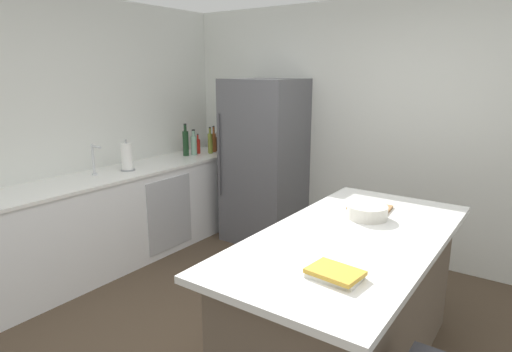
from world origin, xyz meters
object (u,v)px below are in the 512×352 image
wine_bottle (186,143)px  olive_oil_bottle (210,143)px  gin_bottle (194,144)px  cookbook_stack (335,274)px  syrup_bottle (218,143)px  kitchen_island (348,303)px  cutting_board (370,207)px  sink_faucet (94,159)px  mixing_bowl (367,212)px  paper_towel_roll (127,157)px  refrigerator (264,162)px  vinegar_bottle (214,142)px  hot_sauce_bottle (198,146)px

wine_bottle → olive_oil_bottle: bearing=64.4°
gin_bottle → cookbook_stack: 3.33m
syrup_bottle → kitchen_island: bearing=-34.3°
cookbook_stack → cutting_board: cookbook_stack is taller
sink_faucet → mixing_bowl: bearing=7.0°
paper_towel_roll → cookbook_stack: size_ratio=1.17×
paper_towel_roll → refrigerator: bearing=56.3°
refrigerator → olive_oil_bottle: refrigerator is taller
mixing_bowl → cutting_board: bearing=105.7°
wine_bottle → cutting_board: 2.60m
sink_faucet → mixing_bowl: size_ratio=1.12×
vinegar_bottle → mixing_bowl: size_ratio=1.18×
syrup_bottle → wine_bottle: size_ratio=0.62×
paper_towel_roll → cookbook_stack: paper_towel_roll is taller
sink_faucet → wine_bottle: 1.22m
gin_bottle → sink_faucet: bearing=-92.1°
mixing_bowl → vinegar_bottle: bearing=152.4°
wine_bottle → cookbook_stack: size_ratio=1.41×
paper_towel_roll → mixing_bowl: bearing=-0.1°
syrup_bottle → hot_sauce_bottle: size_ratio=0.99×
mixing_bowl → sink_faucet: bearing=-173.0°
cookbook_stack → mixing_bowl: mixing_bowl is taller
olive_oil_bottle → gin_bottle: 0.21m
paper_towel_roll → cookbook_stack: 2.84m
refrigerator → hot_sauce_bottle: bearing=-170.9°
gin_bottle → wine_bottle: (-0.04, -0.09, 0.03)m
paper_towel_roll → olive_oil_bottle: (0.06, 1.18, -0.01)m
syrup_bottle → olive_oil_bottle: (0.04, -0.19, 0.03)m
syrup_bottle → paper_towel_roll: bearing=-91.1°
paper_towel_roll → vinegar_bottle: size_ratio=0.99×
syrup_bottle → gin_bottle: (-0.06, -0.37, 0.03)m
hot_sauce_bottle → sink_faucet: bearing=-91.0°
mixing_bowl → cookbook_stack: bearing=-78.0°
syrup_bottle → wine_bottle: wine_bottle is taller
kitchen_island → hot_sauce_bottle: (-2.59, 1.43, 0.55)m
vinegar_bottle → wine_bottle: 0.40m
cookbook_stack → cutting_board: size_ratio=0.88×
kitchen_island → cutting_board: cutting_board is taller
refrigerator → hot_sauce_bottle: size_ratio=7.74×
sink_faucet → cutting_board: sink_faucet is taller
sink_faucet → vinegar_bottle: size_ratio=0.95×
cutting_board → vinegar_bottle: bearing=155.8°
cookbook_stack → gin_bottle: bearing=144.8°
vinegar_bottle → cookbook_stack: 3.46m
olive_oil_bottle → wine_bottle: bearing=-115.6°
sink_faucet → cookbook_stack: sink_faucet is taller
gin_bottle → syrup_bottle: bearing=81.1°
sink_faucet → mixing_bowl: sink_faucet is taller
vinegar_bottle → cutting_board: size_ratio=1.05×
refrigerator → sink_faucet: refrigerator is taller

